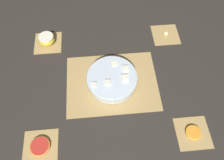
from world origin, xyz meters
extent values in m
plane|color=#2D2823|center=(0.00, 0.00, 0.00)|extent=(6.00, 6.00, 0.00)
cube|color=tan|center=(0.00, 0.00, 0.00)|extent=(0.45, 0.35, 0.01)
cube|color=#4C381E|center=(-0.17, 0.00, 0.00)|extent=(0.01, 0.34, 0.00)
cube|color=#4C381E|center=(-0.11, 0.00, 0.00)|extent=(0.01, 0.34, 0.00)
cube|color=#4C381E|center=(-0.06, 0.00, 0.00)|extent=(0.01, 0.34, 0.00)
cube|color=#4C381E|center=(0.00, 0.00, 0.00)|extent=(0.01, 0.34, 0.00)
cube|color=#4C381E|center=(0.06, 0.00, 0.00)|extent=(0.01, 0.34, 0.00)
cube|color=#4C381E|center=(0.11, 0.00, 0.00)|extent=(0.01, 0.34, 0.00)
cube|color=#4C381E|center=(0.17, 0.00, 0.00)|extent=(0.01, 0.34, 0.00)
cube|color=tan|center=(-0.34, -0.29, 0.00)|extent=(0.15, 0.15, 0.01)
cube|color=#4C381E|center=(-0.36, -0.29, 0.00)|extent=(0.00, 0.15, 0.00)
cube|color=#4C381E|center=(-0.31, -0.29, 0.00)|extent=(0.00, 0.15, 0.00)
cube|color=tan|center=(0.34, -0.29, 0.00)|extent=(0.15, 0.15, 0.01)
cube|color=#4C381E|center=(0.30, -0.29, 0.00)|extent=(0.00, 0.15, 0.00)
cube|color=#4C381E|center=(0.34, -0.29, 0.00)|extent=(0.00, 0.15, 0.00)
cube|color=#4C381E|center=(0.37, -0.29, 0.00)|extent=(0.00, 0.15, 0.00)
cube|color=tan|center=(-0.34, 0.29, 0.00)|extent=(0.15, 0.15, 0.01)
cube|color=#4C381E|center=(-0.37, 0.29, 0.00)|extent=(0.00, 0.15, 0.00)
cube|color=#4C381E|center=(-0.34, 0.29, 0.00)|extent=(0.00, 0.15, 0.00)
cube|color=#4C381E|center=(-0.30, 0.29, 0.00)|extent=(0.00, 0.15, 0.00)
cube|color=tan|center=(0.34, 0.29, 0.00)|extent=(0.15, 0.15, 0.01)
cube|color=#4C381E|center=(0.31, 0.29, 0.00)|extent=(0.00, 0.15, 0.00)
cube|color=#4C381E|center=(0.36, 0.29, 0.00)|extent=(0.00, 0.15, 0.00)
cylinder|color=silver|center=(0.00, 0.00, 0.03)|extent=(0.24, 0.24, 0.06)
torus|color=silver|center=(0.00, 0.00, 0.06)|extent=(0.25, 0.25, 0.01)
cylinder|color=#F7EFC6|center=(-0.02, 0.04, 0.04)|extent=(0.02, 0.02, 0.01)
cylinder|color=#F7EFC6|center=(0.02, -0.05, 0.04)|extent=(0.03, 0.03, 0.01)
cylinder|color=#F7EFC6|center=(0.00, 0.09, 0.04)|extent=(0.03, 0.03, 0.01)
cylinder|color=#F7EFC6|center=(-0.02, -0.01, 0.03)|extent=(0.03, 0.03, 0.01)
cylinder|color=#F7EFC6|center=(0.05, -0.04, 0.05)|extent=(0.03, 0.03, 0.01)
cylinder|color=#F7EFC6|center=(-0.04, -0.03, 0.04)|extent=(0.02, 0.02, 0.01)
cube|color=#EFEACC|center=(0.02, -0.07, 0.04)|extent=(0.02, 0.02, 0.02)
cube|color=#EFEACC|center=(-0.08, 0.04, 0.02)|extent=(0.02, 0.02, 0.02)
cube|color=#EFEACC|center=(0.05, 0.02, 0.05)|extent=(0.03, 0.03, 0.03)
cube|color=#EFEACC|center=(0.09, 0.03, 0.02)|extent=(0.02, 0.02, 0.02)
cube|color=#EFEACC|center=(0.03, 0.06, 0.04)|extent=(0.03, 0.03, 0.03)
cube|color=#EFEACC|center=(-0.02, -0.07, 0.05)|extent=(0.03, 0.03, 0.03)
cube|color=#EFEACC|center=(-0.07, -0.04, 0.06)|extent=(0.03, 0.03, 0.03)
cube|color=#EFEACC|center=(0.02, 0.03, 0.06)|extent=(0.03, 0.03, 0.03)
cube|color=#EFEACC|center=(0.09, 0.04, 0.06)|extent=(0.02, 0.02, 0.02)
cube|color=#EFEACC|center=(-0.06, 0.02, 0.06)|extent=(0.03, 0.03, 0.03)
cube|color=#EFEACC|center=(-0.03, 0.06, 0.02)|extent=(0.03, 0.03, 0.03)
cube|color=#EFEACC|center=(-0.06, -0.06, 0.03)|extent=(0.02, 0.02, 0.02)
ellipsoid|color=orange|center=(-0.07, 0.00, 0.03)|extent=(0.03, 0.02, 0.01)
ellipsoid|color=orange|center=(0.08, -0.05, 0.05)|extent=(0.03, 0.02, 0.01)
ellipsoid|color=orange|center=(0.09, -0.03, 0.03)|extent=(0.03, 0.02, 0.01)
ellipsoid|color=orange|center=(-0.03, -0.04, 0.06)|extent=(0.03, 0.01, 0.01)
ellipsoid|color=red|center=(0.04, -0.09, 0.03)|extent=(0.03, 0.02, 0.01)
ellipsoid|color=orange|center=(0.00, 0.01, 0.05)|extent=(0.03, 0.02, 0.01)
ellipsoid|color=gold|center=(0.34, -0.29, 0.03)|extent=(0.09, 0.09, 0.05)
cylinder|color=#EFEACC|center=(0.34, -0.29, 0.05)|extent=(0.08, 0.08, 0.00)
cylinder|color=orange|center=(-0.34, 0.29, 0.01)|extent=(0.06, 0.06, 0.01)
torus|color=#F4A82D|center=(-0.34, 0.29, 0.01)|extent=(0.07, 0.07, 0.01)
cylinder|color=#F7EFC6|center=(-0.34, -0.29, 0.01)|extent=(0.02, 0.02, 0.01)
torus|color=yellow|center=(-0.34, -0.29, 0.01)|extent=(0.03, 0.03, 0.01)
cylinder|color=red|center=(0.34, 0.29, 0.01)|extent=(0.08, 0.08, 0.01)
torus|color=orange|center=(0.34, 0.29, 0.01)|extent=(0.09, 0.09, 0.01)
camera|label=1|loc=(0.05, 0.53, 0.96)|focal=35.00mm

